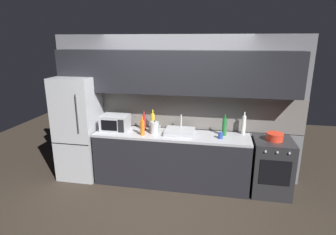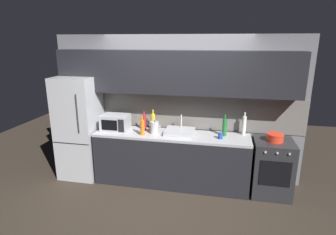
# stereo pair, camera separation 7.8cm
# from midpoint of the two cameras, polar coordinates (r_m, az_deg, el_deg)

# --- Properties ---
(ground_plane) EXTENTS (10.00, 10.00, 0.00)m
(ground_plane) POSITION_cam_midpoint_polar(r_m,az_deg,el_deg) (4.22, -1.29, -19.11)
(ground_plane) COLOR #2D261E
(back_wall) EXTENTS (4.32, 0.44, 2.50)m
(back_wall) POSITION_cam_midpoint_polar(r_m,az_deg,el_deg) (4.71, 1.91, 5.22)
(back_wall) COLOR slate
(back_wall) RESTS_ON ground
(counter_run) EXTENTS (2.58, 0.60, 0.90)m
(counter_run) POSITION_cam_midpoint_polar(r_m,az_deg,el_deg) (4.76, 1.16, -8.55)
(counter_run) COLOR black
(counter_run) RESTS_ON ground
(refrigerator) EXTENTS (0.68, 0.69, 1.81)m
(refrigerator) POSITION_cam_midpoint_polar(r_m,az_deg,el_deg) (5.15, -17.38, -1.97)
(refrigerator) COLOR #ADAFB5
(refrigerator) RESTS_ON ground
(oven_range) EXTENTS (0.60, 0.62, 0.90)m
(oven_range) POSITION_cam_midpoint_polar(r_m,az_deg,el_deg) (4.77, 21.06, -9.64)
(oven_range) COLOR #232326
(oven_range) RESTS_ON ground
(microwave) EXTENTS (0.46, 0.35, 0.27)m
(microwave) POSITION_cam_midpoint_polar(r_m,az_deg,el_deg) (4.84, -10.33, -1.00)
(microwave) COLOR #A8AAAF
(microwave) RESTS_ON counter_run
(sink_basin) EXTENTS (0.48, 0.38, 0.30)m
(sink_basin) POSITION_cam_midpoint_polar(r_m,az_deg,el_deg) (4.59, 2.95, -2.93)
(sink_basin) COLOR #ADAFB5
(sink_basin) RESTS_ON counter_run
(kettle) EXTENTS (0.17, 0.14, 0.23)m
(kettle) POSITION_cam_midpoint_polar(r_m,az_deg,el_deg) (4.59, -2.29, -2.09)
(kettle) COLOR #B7BABF
(kettle) RESTS_ON counter_run
(wine_bottle_orange) EXTENTS (0.07, 0.07, 0.32)m
(wine_bottle_orange) POSITION_cam_midpoint_polar(r_m,az_deg,el_deg) (4.53, -4.84, -2.02)
(wine_bottle_orange) COLOR orange
(wine_bottle_orange) RESTS_ON counter_run
(wine_bottle_yellow) EXTENTS (0.07, 0.07, 0.35)m
(wine_bottle_yellow) POSITION_cam_midpoint_polar(r_m,az_deg,el_deg) (4.78, -2.63, -0.80)
(wine_bottle_yellow) COLOR gold
(wine_bottle_yellow) RESTS_ON counter_run
(wine_bottle_green) EXTENTS (0.07, 0.07, 0.35)m
(wine_bottle_green) POSITION_cam_midpoint_polar(r_m,az_deg,el_deg) (4.57, 12.07, -1.94)
(wine_bottle_green) COLOR #1E6B2D
(wine_bottle_green) RESTS_ON counter_run
(wine_bottle_red) EXTENTS (0.07, 0.07, 0.33)m
(wine_bottle_red) POSITION_cam_midpoint_polar(r_m,az_deg,el_deg) (4.77, -4.44, -1.01)
(wine_bottle_red) COLOR #A82323
(wine_bottle_red) RESTS_ON counter_run
(wine_bottle_white) EXTENTS (0.07, 0.07, 0.38)m
(wine_bottle_white) POSITION_cam_midpoint_polar(r_m,az_deg,el_deg) (4.70, 15.90, -1.53)
(wine_bottle_white) COLOR silver
(wine_bottle_white) RESTS_ON counter_run
(mug_blue) EXTENTS (0.07, 0.07, 0.10)m
(mug_blue) POSITION_cam_midpoint_polar(r_m,az_deg,el_deg) (4.45, 11.26, -3.74)
(mug_blue) COLOR #234299
(mug_blue) RESTS_ON counter_run
(cooking_pot) EXTENTS (0.26, 0.26, 0.12)m
(cooking_pot) POSITION_cam_midpoint_polar(r_m,az_deg,el_deg) (4.58, 21.70, -3.84)
(cooking_pot) COLOR red
(cooking_pot) RESTS_ON oven_range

